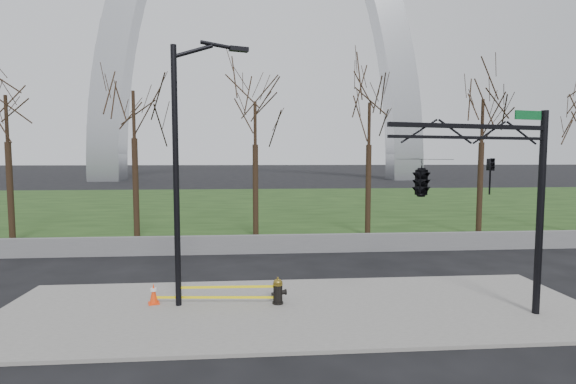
{
  "coord_description": "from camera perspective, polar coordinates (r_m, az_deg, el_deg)",
  "views": [
    {
      "loc": [
        -1.32,
        -12.81,
        4.68
      ],
      "look_at": [
        -0.13,
        2.0,
        3.48
      ],
      "focal_mm": 26.97,
      "sensor_mm": 36.0,
      "label": 1
    }
  ],
  "objects": [
    {
      "name": "guardrail",
      "position": [
        21.27,
        -0.94,
        -6.85
      ],
      "size": [
        60.0,
        0.3,
        0.9
      ],
      "primitive_type": "cube",
      "color": "#59595B",
      "rests_on": "ground"
    },
    {
      "name": "fire_hydrant",
      "position": [
        13.86,
        -1.29,
        -12.98
      ],
      "size": [
        0.53,
        0.34,
        0.85
      ],
      "rotation": [
        0.0,
        0.0,
        0.18
      ],
      "color": "black",
      "rests_on": "sidewalk"
    },
    {
      "name": "ground",
      "position": [
        13.7,
        1.28,
        -15.35
      ],
      "size": [
        500.0,
        500.0,
        0.0
      ],
      "primitive_type": "plane",
      "color": "black",
      "rests_on": "ground"
    },
    {
      "name": "grass_strip",
      "position": [
        43.08,
        -2.81,
        -1.59
      ],
      "size": [
        120.0,
        40.0,
        0.06
      ],
      "primitive_type": "cube",
      "color": "#1B3312",
      "rests_on": "ground"
    },
    {
      "name": "caution_tape",
      "position": [
        13.99,
        -8.78,
        -13.0
      ],
      "size": [
        3.87,
        0.32,
        0.43
      ],
      "color": "yellow",
      "rests_on": "ground"
    },
    {
      "name": "traffic_cone",
      "position": [
        14.5,
        -17.29,
        -12.67
      ],
      "size": [
        0.41,
        0.41,
        0.64
      ],
      "rotation": [
        0.0,
        0.0,
        0.29
      ],
      "color": "#F43B0C",
      "rests_on": "sidewalk"
    },
    {
      "name": "street_light",
      "position": [
        13.54,
        -13.63,
        4.55
      ],
      "size": [
        2.32,
        0.89,
        8.21
      ],
      "rotation": [
        0.0,
        0.0,
        0.31
      ],
      "color": "black",
      "rests_on": "ground"
    },
    {
      "name": "gateway_arch",
      "position": [
        92.12,
        -3.84,
        22.18
      ],
      "size": [
        66.0,
        6.0,
        65.0
      ],
      "primitive_type": null,
      "color": "#B3B5BA",
      "rests_on": "ground"
    },
    {
      "name": "traffic_signal_mast",
      "position": [
        12.19,
        20.15,
        1.84
      ],
      "size": [
        4.99,
        2.54,
        6.0
      ],
      "rotation": [
        0.0,
        0.0,
        0.22
      ],
      "color": "black",
      "rests_on": "ground"
    },
    {
      "name": "tree_row",
      "position": [
        24.81,
        -4.33,
        4.35
      ],
      "size": [
        43.59,
        4.0,
        9.14
      ],
      "color": "black",
      "rests_on": "ground"
    },
    {
      "name": "sidewalk",
      "position": [
        13.68,
        1.28,
        -15.16
      ],
      "size": [
        18.0,
        6.0,
        0.1
      ],
      "primitive_type": "cube",
      "color": "slate",
      "rests_on": "ground"
    }
  ]
}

